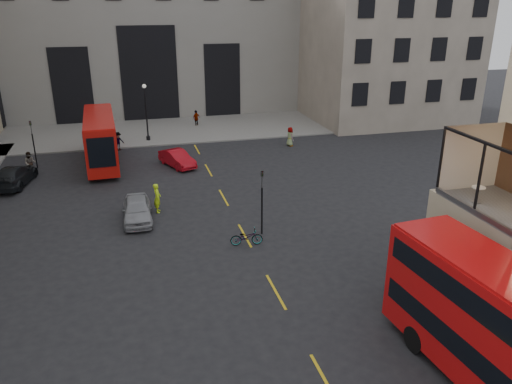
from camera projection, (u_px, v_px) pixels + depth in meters
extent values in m
plane|color=black|center=(378.00, 372.00, 17.79)|extent=(140.00, 140.00, 0.00)
cube|color=black|center=(506.00, 304.00, 18.27)|extent=(0.08, 9.20, 3.00)
cube|color=beige|center=(471.00, 157.00, 21.69)|extent=(3.00, 0.04, 2.90)
cube|color=gray|center=(144.00, 32.00, 56.66)|extent=(34.00, 10.00, 18.00)
cube|color=black|center=(149.00, 74.00, 53.55)|extent=(6.00, 0.12, 10.00)
cube|color=black|center=(72.00, 87.00, 51.99)|extent=(4.00, 0.12, 8.00)
cube|color=black|center=(223.00, 81.00, 55.82)|extent=(4.00, 0.12, 8.00)
cube|color=#A69785|center=(377.00, 24.00, 55.07)|extent=(16.00, 18.00, 20.00)
cube|color=slate|center=(146.00, 131.00, 50.61)|extent=(40.00, 12.00, 0.12)
cylinder|color=black|center=(262.00, 211.00, 27.88)|extent=(0.10, 0.10, 2.80)
imported|color=black|center=(262.00, 179.00, 27.19)|extent=(0.16, 0.20, 1.00)
cylinder|color=black|center=(35.00, 151.00, 38.95)|extent=(0.10, 0.10, 2.80)
imported|color=black|center=(31.00, 127.00, 38.27)|extent=(0.16, 0.20, 1.00)
cylinder|color=black|center=(146.00, 115.00, 46.13)|extent=(0.14, 0.14, 5.00)
cylinder|color=black|center=(148.00, 139.00, 46.93)|extent=(0.36, 0.36, 0.50)
sphere|color=silver|center=(144.00, 86.00, 45.17)|extent=(0.36, 0.36, 0.36)
cylinder|color=black|center=(415.00, 339.00, 18.73)|extent=(0.37, 1.04, 1.02)
cylinder|color=black|center=(465.00, 326.00, 19.47)|extent=(0.37, 1.04, 1.02)
cube|color=#B8120C|center=(101.00, 138.00, 39.79)|extent=(2.66, 10.05, 3.53)
cube|color=black|center=(101.00, 144.00, 39.97)|extent=(2.67, 9.51, 0.72)
cube|color=black|center=(99.00, 125.00, 39.40)|extent=(2.67, 9.51, 0.72)
cube|color=#B8120C|center=(98.00, 116.00, 39.14)|extent=(2.56, 9.85, 0.11)
cylinder|color=black|center=(90.00, 149.00, 42.96)|extent=(0.29, 0.92, 0.91)
cylinder|color=black|center=(114.00, 147.00, 43.51)|extent=(0.29, 0.92, 0.91)
cylinder|color=black|center=(90.00, 173.00, 37.00)|extent=(0.29, 0.92, 0.91)
cylinder|color=black|center=(118.00, 170.00, 37.56)|extent=(0.29, 0.92, 0.91)
imported|color=gray|center=(137.00, 209.00, 29.85)|extent=(1.75, 4.19, 1.42)
imported|color=#AF0A15|center=(177.00, 158.00, 39.66)|extent=(2.82, 4.20, 1.31)
imported|color=black|center=(14.00, 176.00, 35.56)|extent=(2.89, 5.24, 1.44)
imported|color=gray|center=(246.00, 237.00, 26.93)|extent=(1.81, 0.83, 0.92)
imported|color=#CEFC1A|center=(157.00, 198.00, 30.98)|extent=(0.49, 0.71, 1.87)
imported|color=gray|center=(30.00, 163.00, 37.90)|extent=(0.87, 0.70, 1.72)
imported|color=gray|center=(118.00, 141.00, 43.84)|extent=(1.23, 1.02, 1.65)
imported|color=gray|center=(196.00, 118.00, 52.21)|extent=(1.05, 0.94, 1.71)
imported|color=gray|center=(290.00, 137.00, 45.18)|extent=(0.74, 0.96, 1.74)
cylinder|color=white|center=(479.00, 187.00, 20.41)|extent=(0.54, 0.54, 0.04)
cylinder|color=slate|center=(478.00, 195.00, 20.53)|extent=(0.07, 0.07, 0.63)
cylinder|color=slate|center=(476.00, 202.00, 20.64)|extent=(0.40, 0.40, 0.03)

